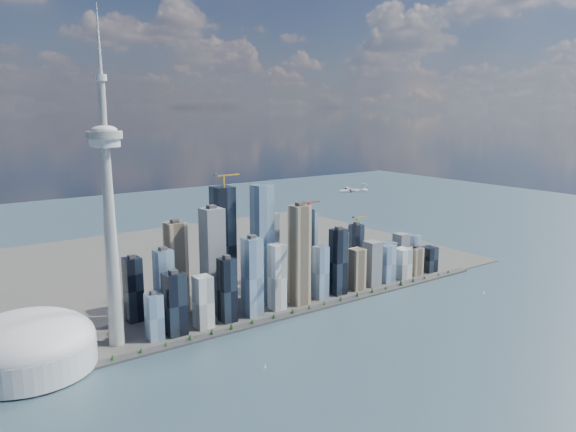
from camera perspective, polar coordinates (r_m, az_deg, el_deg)
ground at (r=918.16m, az=8.67°, el=-14.81°), size 4000.00×4000.00×0.00m
seawall at (r=1094.08m, az=-0.63°, el=-10.22°), size 1100.00×22.00×4.00m
land at (r=1467.13m, az=-10.80°, el=-4.90°), size 1400.00×900.00×3.00m
shoreline_trees at (r=1091.66m, az=-0.63°, el=-9.89°), size 960.53×7.20×8.80m
skyscraper_cluster at (r=1168.76m, az=-0.68°, el=-4.68°), size 736.00×142.00×265.03m
needle_tower at (r=954.01m, az=-17.73°, el=0.69°), size 56.00×56.00×550.50m
dome_stadium at (r=966.42m, az=-24.92°, el=-11.84°), size 200.00×200.00×86.00m
airplane at (r=1057.90m, az=6.60°, el=2.60°), size 62.52×55.87×15.58m
sailboat_west at (r=900.57m, az=-2.34°, el=-15.03°), size 6.19×2.22×8.55m
sailboat_east at (r=1298.54m, az=19.29°, el=-7.36°), size 6.59×2.55×9.10m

